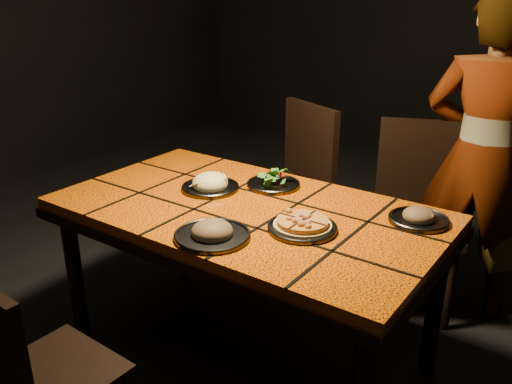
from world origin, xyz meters
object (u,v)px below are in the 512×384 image
Objects in this scene: dining_table at (247,224)px; plate_pasta at (210,185)px; chair_near at (27,371)px; plate_pizza at (302,226)px; chair_far_left at (294,179)px; chair_far_right at (417,203)px; diner at (483,158)px.

plate_pasta reaches higher than dining_table.
plate_pizza is at bearing -114.71° from chair_near.
chair_near is at bearing -116.36° from plate_pizza.
dining_table is 1.64× the size of chair_far_left.
chair_far_right is at bearing 51.43° from plate_pasta.
chair_far_left is 3.72× the size of plate_pizza.
dining_table is at bearing 168.61° from plate_pizza.
chair_near reaches higher than dining_table.
dining_table is 1.90× the size of chair_near.
plate_pizza is (0.58, -0.90, 0.20)m from chair_far_left.
dining_table is at bearing 54.06° from diner.
plate_pizza reaches higher than dining_table.
chair_far_right is (0.42, 0.91, -0.11)m from dining_table.
chair_near is 3.22× the size of plate_pizza.
diner is 6.17× the size of plate_pizza.
plate_pizza is (-0.12, -0.98, 0.21)m from chair_far_right.
chair_far_left reaches higher than chair_near.
chair_near is at bearing -128.83° from chair_far_right.
dining_table is 1.67× the size of chair_far_right.
chair_far_left is at bearing 9.02° from diner.
plate_pizza is at bearing -118.91° from chair_far_right.
chair_far_left reaches higher than dining_table.
chair_far_right is (0.57, 1.89, 0.07)m from chair_near.
chair_far_left is 0.60× the size of diner.
chair_far_right is (0.70, 0.08, -0.01)m from chair_far_left.
diner is (0.96, 0.19, 0.25)m from chair_far_left.
plate_pizza is at bearing -34.06° from chair_far_left.
chair_near reaches higher than plate_pasta.
diner is 1.34m from plate_pasta.
chair_near is (-0.14, -0.97, -0.18)m from dining_table.
diner is (0.68, 1.02, 0.15)m from dining_table.
dining_table is at bearing -48.86° from chair_far_left.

